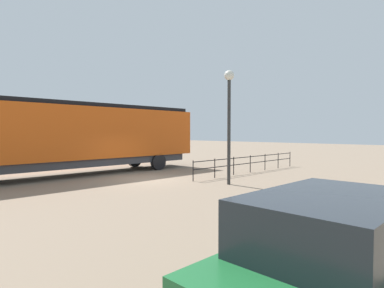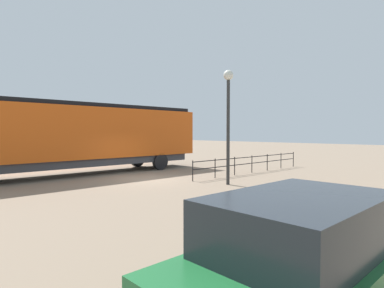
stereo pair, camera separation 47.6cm
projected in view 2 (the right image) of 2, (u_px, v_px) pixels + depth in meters
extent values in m
plane|color=#84705B|center=(145.00, 179.00, 17.22)|extent=(120.00, 120.00, 0.00)
cube|color=#D15114|center=(77.00, 133.00, 18.82)|extent=(3.03, 15.95, 2.98)
cube|color=black|center=(169.00, 139.00, 23.63)|extent=(2.91, 2.01, 2.09)
cube|color=black|center=(77.00, 105.00, 18.76)|extent=(2.73, 15.31, 0.24)
cube|color=#38383D|center=(78.00, 162.00, 18.89)|extent=(2.73, 14.67, 0.45)
cylinder|color=black|center=(137.00, 159.00, 23.40)|extent=(0.30, 1.10, 1.10)
cylinder|color=black|center=(160.00, 162.00, 21.41)|extent=(0.30, 1.10, 1.10)
cube|color=#1E6633|center=(309.00, 280.00, 3.87)|extent=(1.72, 4.13, 0.83)
cube|color=#262B33|center=(301.00, 223.00, 3.70)|extent=(1.51, 2.31, 0.65)
cylinder|color=black|center=(302.00, 262.00, 5.43)|extent=(0.22, 0.64, 0.64)
cylinder|color=#2D2D2D|center=(228.00, 132.00, 15.29)|extent=(0.16, 0.16, 5.11)
sphere|color=silver|center=(228.00, 75.00, 15.19)|extent=(0.48, 0.48, 0.48)
cube|color=black|center=(252.00, 157.00, 19.89)|extent=(0.04, 10.23, 0.04)
cube|color=black|center=(252.00, 163.00, 19.90)|extent=(0.04, 10.23, 0.04)
cylinder|color=black|center=(193.00, 171.00, 16.38)|extent=(0.05, 0.05, 1.07)
cylinder|color=black|center=(215.00, 168.00, 17.56)|extent=(0.05, 0.05, 1.07)
cylinder|color=black|center=(235.00, 166.00, 18.73)|extent=(0.05, 0.05, 1.07)
cylinder|color=black|center=(252.00, 164.00, 19.90)|extent=(0.05, 0.05, 1.07)
cylinder|color=black|center=(267.00, 162.00, 21.08)|extent=(0.05, 0.05, 1.07)
cylinder|color=black|center=(281.00, 161.00, 22.25)|extent=(0.05, 0.05, 1.07)
cylinder|color=black|center=(293.00, 159.00, 23.42)|extent=(0.05, 0.05, 1.07)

